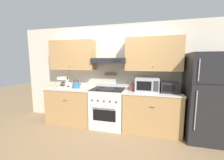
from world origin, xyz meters
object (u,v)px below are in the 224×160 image
(refrigerator, at_px, (205,97))
(tea_kettle, at_px, (76,85))
(toaster_oven, at_px, (169,87))
(stove_range, at_px, (108,107))
(utensil_crock, at_px, (132,87))
(coffee_maker, at_px, (64,82))
(microwave, at_px, (147,85))

(refrigerator, distance_m, tea_kettle, 2.96)
(refrigerator, xyz_separation_m, toaster_oven, (-0.67, 0.08, 0.16))
(stove_range, bearing_deg, toaster_oven, 0.98)
(utensil_crock, bearing_deg, coffee_maker, 179.05)
(refrigerator, height_order, microwave, refrigerator)
(stove_range, bearing_deg, microwave, 2.70)
(utensil_crock, bearing_deg, stove_range, -177.48)
(tea_kettle, height_order, coffee_maker, coffee_maker)
(stove_range, bearing_deg, tea_kettle, 178.31)
(refrigerator, xyz_separation_m, microwave, (-1.16, 0.10, 0.19))
(tea_kettle, xyz_separation_m, coffee_maker, (-0.39, 0.03, 0.06))
(refrigerator, bearing_deg, toaster_oven, 172.91)
(microwave, relative_size, utensil_crock, 1.71)
(stove_range, distance_m, coffee_maker, 1.39)
(stove_range, distance_m, refrigerator, 2.12)
(stove_range, height_order, utensil_crock, utensil_crock)
(microwave, relative_size, toaster_oven, 1.38)
(stove_range, xyz_separation_m, coffee_maker, (-1.26, 0.06, 0.59))
(stove_range, relative_size, toaster_oven, 2.73)
(tea_kettle, relative_size, toaster_oven, 0.64)
(coffee_maker, bearing_deg, toaster_oven, -0.70)
(tea_kettle, height_order, microwave, microwave)
(refrigerator, bearing_deg, utensil_crock, 176.74)
(stove_range, relative_size, tea_kettle, 4.30)
(utensil_crock, bearing_deg, refrigerator, -3.26)
(coffee_maker, bearing_deg, stove_range, -2.57)
(refrigerator, distance_m, coffee_maker, 3.35)
(toaster_oven, bearing_deg, microwave, 177.69)
(toaster_oven, bearing_deg, tea_kettle, 179.96)
(coffee_maker, distance_m, toaster_oven, 2.67)
(stove_range, relative_size, utensil_crock, 3.38)
(coffee_maker, relative_size, microwave, 0.54)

